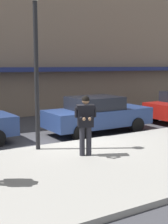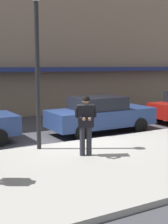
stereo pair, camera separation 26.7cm
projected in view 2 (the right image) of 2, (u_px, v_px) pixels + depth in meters
The scene contains 7 objects.
ground_plane at pixel (75, 143), 11.47m from camera, with size 80.00×80.00×0.00m, color #3D3D42.
sidewalk at pixel (147, 157), 9.46m from camera, with size 32.00×5.30×0.14m, color #99968E.
curb_paint_line at pixel (97, 139), 11.99m from camera, with size 28.00×0.12×0.01m, color silver.
storefront_facade at pixel (24, 7), 18.39m from camera, with size 28.00×4.70×12.49m.
parked_sedan_mid at pixel (100, 114), 13.05m from camera, with size 4.53×2.00×1.54m.
man_texting_on_phone at pixel (86, 119), 9.19m from camera, with size 0.61×0.65×1.81m.
street_lamp_post at pixel (37, 55), 9.67m from camera, with size 0.36×0.36×4.88m.
Camera 2 is at (-5.07, -9.97, 2.81)m, focal length 50.00 mm.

